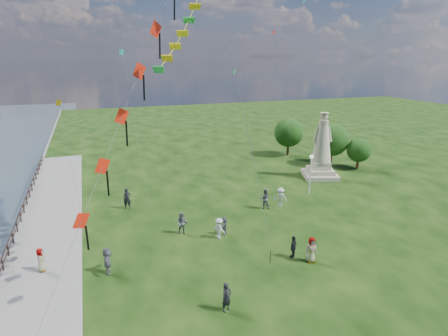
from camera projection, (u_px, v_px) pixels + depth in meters
name	position (u px, v px, depth m)	size (l,w,h in m)	color
waterfront	(24.00, 262.00, 25.63)	(200.00, 200.00, 1.51)	#304248
statue	(322.00, 153.00, 42.74)	(4.74, 4.74, 7.53)	tan
lamppost	(311.00, 166.00, 37.15)	(0.39, 0.39, 4.18)	silver
tree_row	(317.00, 138.00, 49.30)	(8.37, 12.36, 5.34)	#382314
person_0	(227.00, 297.00, 20.40)	(0.63, 0.41, 1.73)	black
person_1	(182.00, 223.00, 29.34)	(0.87, 0.54, 1.80)	#595960
person_2	(219.00, 228.00, 28.71)	(1.06, 0.55, 1.64)	silver
person_3	(293.00, 247.00, 25.93)	(0.95, 0.49, 1.63)	black
person_4	(311.00, 250.00, 25.33)	(0.88, 0.54, 1.81)	#595960
person_5	(107.00, 260.00, 24.03)	(1.65, 0.71, 1.78)	#595960
person_6	(127.00, 199.00, 34.26)	(0.71, 0.47, 1.95)	black
person_7	(265.00, 198.00, 34.34)	(0.94, 0.58, 1.94)	#595960
person_8	(280.00, 197.00, 34.72)	(1.21, 0.62, 1.87)	silver
person_10	(41.00, 261.00, 24.11)	(0.78, 0.48, 1.60)	#595960
person_11	(224.00, 226.00, 29.30)	(1.38, 0.60, 1.49)	#595960
red_kite_train	(130.00, 101.00, 20.93)	(9.42, 9.35, 17.89)	black
small_kites	(202.00, 49.00, 40.05)	(27.30, 15.39, 30.19)	teal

